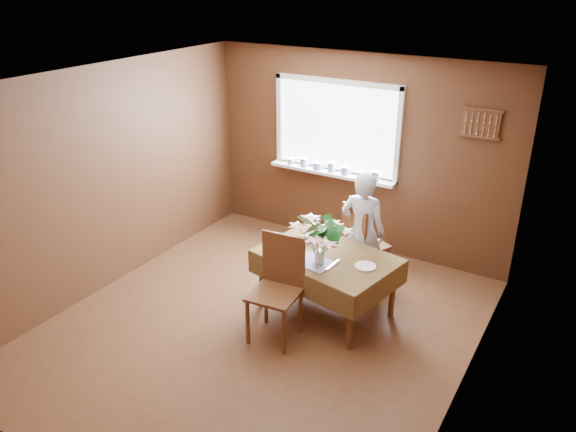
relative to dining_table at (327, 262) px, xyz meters
The scene contains 15 objects.
floor 0.96m from the dining_table, 123.57° to the right, with size 4.50×4.50×0.00m, color #512F1C.
ceiling 2.05m from the dining_table, 123.57° to the right, with size 4.50×4.50×0.00m, color white.
wall_back 1.80m from the dining_table, 104.56° to the left, with size 4.00×4.00×0.00m, color brown.
wall_front 2.99m from the dining_table, 98.29° to the right, with size 4.00×4.00×0.00m, color brown.
wall_left 2.59m from the dining_table, 165.35° to the right, with size 4.50×4.50×0.00m, color brown.
wall_right 1.82m from the dining_table, 21.83° to the right, with size 4.50×4.50×0.00m, color brown.
window_assembly 1.88m from the dining_table, 114.68° to the left, with size 1.72×0.20×1.22m.
spoon_rack 2.27m from the dining_table, 56.95° to the left, with size 0.44×0.05×0.33m.
dining_table is the anchor object (origin of this frame).
chair_far 0.73m from the dining_table, 85.03° to the left, with size 0.56×0.56×0.98m.
chair_near 0.64m from the dining_table, 109.65° to the right, with size 0.50×0.50×1.06m.
seated_woman 0.65m from the dining_table, 78.90° to the left, with size 0.52×0.34×1.41m, color white.
flower_bouquet 0.41m from the dining_table, 87.19° to the right, with size 0.52×0.52×0.44m.
side_plate 0.45m from the dining_table, ahead, with size 0.21×0.21×0.01m, color white.
table_knife 0.24m from the dining_table, 48.31° to the right, with size 0.02×0.24×0.00m, color silver.
Camera 1 is at (2.72, -3.99, 3.40)m, focal length 35.00 mm.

